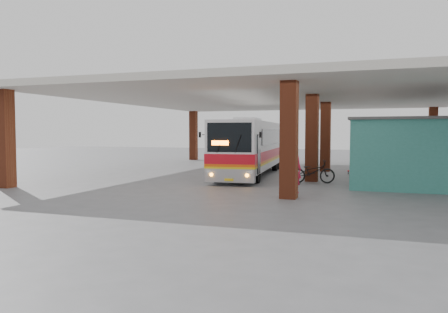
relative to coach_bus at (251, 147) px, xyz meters
name	(u,v)px	position (x,y,z in m)	size (l,w,h in m)	color
ground	(237,186)	(0.75, -5.05, -1.61)	(90.00, 90.00, 0.00)	#515154
brick_columns	(289,137)	(2.18, -0.05, 0.56)	(20.10, 21.60, 4.35)	brown
canopy_roof	(278,98)	(1.25, 1.45, 2.89)	(21.00, 23.00, 0.30)	silver
shop_building	(408,151)	(8.25, -1.05, -0.05)	(5.20, 8.20, 3.11)	#327E70
coach_bus	(251,147)	(0.00, 0.00, 0.00)	(3.41, 11.32, 3.25)	silver
motorcycle	(312,172)	(3.91, -2.88, -1.05)	(0.75, 2.14, 1.12)	black
pedestrian	(293,170)	(3.63, -6.53, -0.67)	(0.69, 0.45, 1.89)	red
red_chair	(352,169)	(5.50, 2.40, -1.29)	(0.38, 0.38, 0.71)	#AE1214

